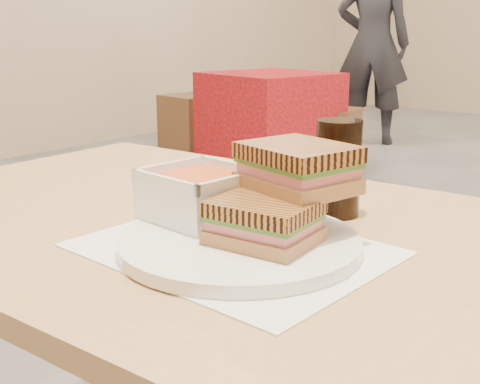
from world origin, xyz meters
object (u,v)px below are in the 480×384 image
Objects in this scene: bg_chair_0r at (330,137)px; panini_lower at (264,222)px; plate at (239,243)px; soup_bowl at (200,196)px; main_table at (237,301)px; bg_table_0 at (270,121)px; patron_a at (373,43)px; bg_chair_0l at (194,124)px; cola_glass at (338,168)px.

panini_lower is at bearing -60.63° from bg_chair_0r.
soup_bowl is at bearing 162.11° from plate.
bg_chair_0r is at bearing 119.37° from panini_lower.
main_table is 4.11× the size of plate.
bg_table_0 is 0.49m from bg_chair_0r.
patron_a reaches higher than main_table.
patron_a is (-2.15, 4.48, 0.08)m from panini_lower.
plate is 0.64× the size of bg_chair_0r.
bg_chair_0l is 0.28× the size of patron_a.
main_table reaches higher than bg_chair_0r.
plate is 0.10m from soup_bowl.
soup_bowl is at bearing -65.49° from patron_a.
bg_chair_0r is at bearing 118.58° from main_table.
plate is 0.05m from panini_lower.
plate is 0.61× the size of bg_chair_0l.
patron_a is (-0.23, 1.06, 0.66)m from bg_chair_0r.
panini_lower is at bearing -12.22° from soup_bowl.
bg_table_0 is (-2.09, 3.03, -0.45)m from soup_bowl.
plate is at bearing -64.68° from patron_a.
soup_bowl reaches higher than bg_chair_0r.
soup_bowl is at bearing -46.73° from bg_chair_0l.
cola_glass is at bearing -52.36° from bg_table_0.
plate is (0.07, -0.07, 0.12)m from main_table.
bg_table_0 is (-2.18, 3.06, -0.41)m from plate.
cola_glass is at bearing 85.36° from plate.
main_table is at bearing -61.42° from bg_chair_0r.
panini_lower is 0.07× the size of patron_a.
patron_a reaches higher than bg_table_0.
plate is at bearing -17.89° from soup_bowl.
plate reaches higher than bg_chair_0r.
bg_table_0 is at bearing -92.58° from patron_a.
panini_lower is at bearing -35.65° from main_table.
bg_table_0 is 1.91× the size of bg_chair_0l.
bg_chair_0r is at bearing 120.65° from cola_glass.
plate reaches higher than main_table.
bg_chair_0l is 1.05× the size of bg_chair_0r.
cola_glass is (0.02, 0.21, 0.06)m from plate.
main_table reaches higher than bg_table_0.
soup_bowl is 3.71m from bg_table_0.
bg_table_0 reaches higher than bg_chair_0r.
plate is 3.78m from bg_table_0.
panini_lower is (0.13, -0.03, -0.00)m from soup_bowl.
cola_glass is at bearing -63.45° from patron_a.
cola_glass is 3.78m from bg_chair_0r.
bg_table_0 is (-2.22, 3.05, -0.44)m from panini_lower.
soup_bowl is at bearing -55.36° from bg_table_0.
soup_bowl is 3.88m from bg_chair_0r.
panini_lower is (0.04, 0.00, 0.03)m from plate.
bg_chair_0r is at bearing 117.92° from soup_bowl.
main_table reaches higher than bg_chair_0l.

